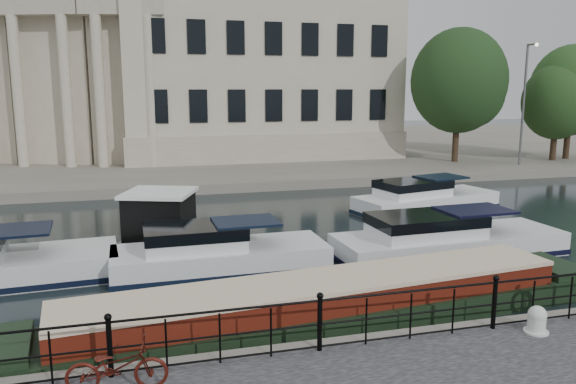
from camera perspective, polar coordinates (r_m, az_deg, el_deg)
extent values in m
plane|color=black|center=(13.91, 0.18, -13.83)|extent=(160.00, 160.00, 0.00)
cube|color=#6B665B|center=(51.62, -11.42, 4.23)|extent=(120.00, 42.00, 0.55)
cylinder|color=black|center=(11.01, -17.66, -14.90)|extent=(0.10, 0.10, 1.10)
sphere|color=black|center=(10.77, -17.84, -12.01)|extent=(0.14, 0.14, 0.14)
cylinder|color=black|center=(11.49, 3.24, -13.28)|extent=(0.10, 0.10, 1.10)
sphere|color=black|center=(11.27, 3.28, -10.48)|extent=(0.14, 0.14, 0.14)
cylinder|color=black|center=(13.23, 20.21, -10.66)|extent=(0.10, 0.10, 1.10)
sphere|color=black|center=(13.03, 20.38, -8.20)|extent=(0.14, 0.14, 0.14)
cylinder|color=black|center=(11.30, 3.27, -10.96)|extent=(24.00, 0.05, 0.05)
cylinder|color=black|center=(11.49, 3.24, -13.28)|extent=(24.00, 0.04, 0.04)
cylinder|color=black|center=(11.69, 3.22, -15.39)|extent=(24.00, 0.04, 0.04)
cube|color=#ADA38C|center=(46.21, -3.60, 12.74)|extent=(20.00, 14.00, 14.00)
cube|color=#9E937F|center=(46.37, -3.52, 5.31)|extent=(20.30, 14.30, 2.00)
cube|color=#ADA38C|center=(41.24, -15.43, 10.58)|extent=(5.73, 4.06, 11.00)
cube|color=#9E937F|center=(39.63, -16.45, 17.66)|extent=(5.62, 2.73, 1.20)
cylinder|color=#ADA38C|center=(38.39, -13.81, 9.79)|extent=(0.70, 0.70, 9.80)
cylinder|color=#ADA38C|center=(39.15, -18.59, 9.56)|extent=(0.70, 0.70, 9.80)
cube|color=#ADA38C|center=(42.94, -22.16, 10.17)|extent=(5.90, 4.56, 11.00)
cube|color=#9E937F|center=(41.48, -23.91, 16.87)|extent=(5.62, 3.30, 1.20)
cylinder|color=#ADA38C|center=(39.91, -21.60, 9.38)|extent=(0.70, 0.70, 9.80)
cylinder|color=#ADA38C|center=(41.43, -25.74, 9.09)|extent=(0.70, 0.70, 9.80)
cylinder|color=#59595B|center=(41.42, 22.80, 8.06)|extent=(0.16, 0.16, 8.00)
sphere|color=#FFF2CC|center=(40.82, 23.95, 13.52)|extent=(0.24, 0.24, 0.24)
imported|color=#40110B|center=(10.55, -17.00, -16.61)|extent=(1.78, 0.76, 0.91)
cylinder|color=silver|center=(13.50, 23.94, -12.11)|extent=(0.38, 0.38, 0.40)
sphere|color=silver|center=(13.43, 24.00, -11.33)|extent=(0.40, 0.40, 0.40)
cylinder|color=silver|center=(13.57, 23.88, -12.81)|extent=(0.53, 0.53, 0.04)
cube|color=black|center=(14.10, 3.67, -13.06)|extent=(15.83, 3.69, 0.94)
cube|color=#51150B|center=(13.85, 3.70, -10.60)|extent=(12.68, 3.06, 0.73)
cube|color=beige|center=(13.71, 3.72, -9.04)|extent=(12.68, 3.12, 0.10)
cube|color=#6B665B|center=(21.00, -12.76, -5.46)|extent=(3.90, 3.58, 0.27)
cube|color=black|center=(20.74, -12.87, -2.67)|extent=(2.72, 2.72, 1.91)
cube|color=white|center=(20.54, -12.98, -0.09)|extent=(2.99, 2.99, 0.13)
cube|color=black|center=(18.71, -26.65, -3.55)|extent=(2.57, 1.99, 0.08)
cube|color=white|center=(18.16, -6.81, -7.31)|extent=(6.79, 2.44, 1.20)
cube|color=black|center=(18.19, -6.80, -7.55)|extent=(6.85, 2.46, 0.18)
cube|color=white|center=(17.82, -9.45, -4.88)|extent=(3.07, 1.96, 0.90)
cube|color=black|center=(17.94, -4.34, -3.01)|extent=(2.05, 1.67, 0.08)
cube|color=silver|center=(20.39, 16.01, -5.66)|extent=(8.17, 2.85, 1.20)
cube|color=black|center=(20.41, 16.00, -5.87)|extent=(8.25, 2.88, 0.18)
cube|color=silver|center=(19.66, 13.77, -3.58)|extent=(3.72, 2.21, 0.90)
cube|color=black|center=(20.61, 18.45, -1.75)|extent=(2.49, 1.86, 0.08)
cube|color=white|center=(27.45, 13.84, -1.43)|extent=(7.46, 3.92, 1.20)
cube|color=black|center=(27.46, 13.83, -1.59)|extent=(7.54, 3.96, 0.18)
cube|color=white|center=(26.73, 12.55, 0.17)|extent=(3.56, 2.62, 0.90)
cube|color=black|center=(27.78, 15.27, 1.48)|extent=(2.45, 2.11, 0.08)
cylinder|color=black|center=(41.92, 16.66, 5.07)|extent=(0.44, 0.44, 3.06)
ellipsoid|color=black|center=(41.76, 16.96, 10.75)|extent=(6.65, 6.65, 7.35)
sphere|color=black|center=(41.75, 17.90, 9.50)|extent=(4.90, 4.90, 4.90)
cylinder|color=black|center=(45.39, 25.36, 4.39)|extent=(0.44, 0.44, 2.28)
ellipsoid|color=#1A3812|center=(45.22, 25.67, 8.28)|extent=(4.94, 4.94, 5.46)
sphere|color=#1A3812|center=(45.33, 26.52, 7.39)|extent=(3.64, 3.64, 3.64)
cylinder|color=black|center=(46.68, 26.48, 4.72)|extent=(0.44, 0.44, 2.73)
ellipsoid|color=#1C3F14|center=(46.53, 26.86, 9.26)|extent=(5.93, 5.93, 6.56)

